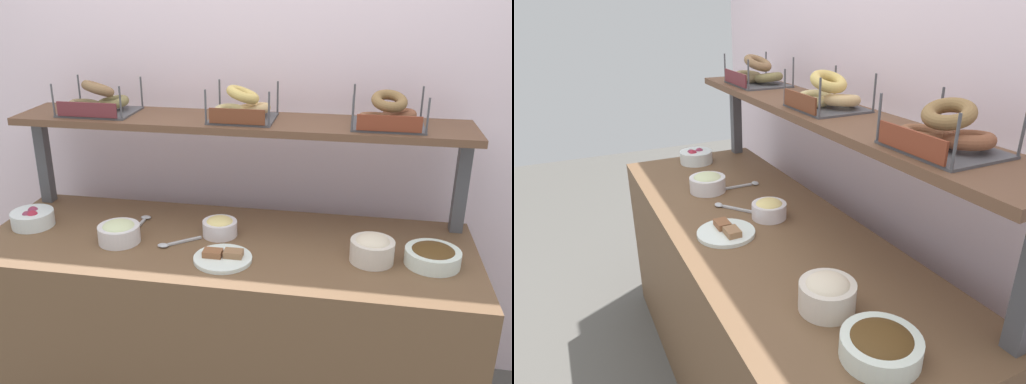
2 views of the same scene
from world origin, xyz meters
TOP-DOWN VIEW (x-y plane):
  - back_wall at (0.00, 0.55)m, footprint 3.14×0.06m
  - deli_counter at (0.00, 0.00)m, footprint 1.94×0.70m
  - shelf_riser_left at (-0.91, 0.27)m, footprint 0.05×0.05m
  - upper_shelf at (0.00, 0.27)m, footprint 1.90×0.32m
  - bowl_egg_salad at (-0.04, 0.05)m, footprint 0.14×0.14m
  - bowl_beet_salad at (-0.83, -0.00)m, footprint 0.17×0.17m
  - bowl_scallion_spread at (-0.41, -0.08)m, footprint 0.16×0.16m
  - bowl_potato_salad at (0.57, -0.06)m, footprint 0.16×0.16m
  - bowl_chocolate_spread at (0.78, -0.05)m, footprint 0.20×0.20m
  - serving_plate_white at (0.03, -0.16)m, footprint 0.22×0.22m
  - serving_spoon_near_plate at (-0.20, -0.07)m, footprint 0.15×0.12m
  - serving_spoon_by_edge at (-0.39, 0.11)m, footprint 0.04×0.18m
  - bagel_basket_poppy at (-0.61, 0.27)m, footprint 0.31×0.25m
  - bagel_basket_plain at (0.02, 0.27)m, footprint 0.28×0.26m
  - bagel_basket_cinnamon_raisin at (0.60, 0.26)m, footprint 0.28×0.25m

SIDE VIEW (x-z plane):
  - deli_counter at x=0.00m, z-range 0.00..0.85m
  - serving_spoon_near_plate at x=-0.20m, z-range 0.85..0.86m
  - serving_spoon_by_edge at x=-0.39m, z-range 0.85..0.86m
  - serving_plate_white at x=0.03m, z-range 0.84..0.88m
  - bowl_beet_salad at x=-0.83m, z-range 0.85..0.92m
  - bowl_chocolate_spread at x=0.78m, z-range 0.85..0.92m
  - bowl_egg_salad at x=-0.04m, z-range 0.85..0.93m
  - bowl_scallion_spread at x=-0.41m, z-range 0.85..0.94m
  - bowl_potato_salad at x=0.57m, z-range 0.85..0.95m
  - shelf_riser_left at x=-0.91m, z-range 0.85..1.25m
  - back_wall at x=0.00m, z-range 0.00..2.40m
  - upper_shelf at x=0.00m, z-range 1.25..1.28m
  - bagel_basket_cinnamon_raisin at x=0.60m, z-range 1.26..1.40m
  - bagel_basket_poppy at x=-0.61m, z-range 1.25..1.40m
  - bagel_basket_plain at x=0.02m, z-range 1.26..1.40m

